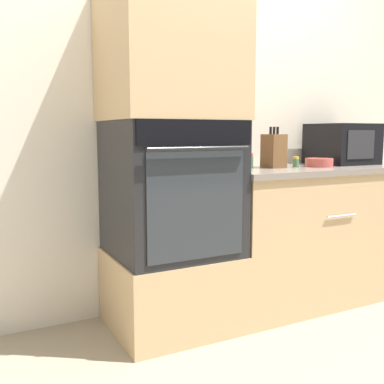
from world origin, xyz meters
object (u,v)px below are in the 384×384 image
Objects in this scene: condiment_jar_near at (249,161)px; condiment_jar_mid at (277,160)px; wall_oven at (171,188)px; knife_block at (274,151)px; microwave at (342,144)px; bowl at (319,162)px; condiment_jar_back at (243,160)px; condiment_jar_far at (296,162)px.

condiment_jar_mid is at bearing 12.30° from condiment_jar_near.
wall_oven reaches higher than knife_block.
bowl is (-0.32, -0.13, -0.11)m from microwave.
bowl is at bearing -39.24° from condiment_jar_mid.
microwave is 0.36m from bowl.
bowl is at bearing -158.14° from microwave.
knife_block is 2.92× the size of condiment_jar_mid.
bowl is at bearing -3.38° from wall_oven.
condiment_jar_back is at bearing 148.69° from bowl.
microwave is 4.22× the size of condiment_jar_near.
wall_oven is at bearing 176.62° from bowl.
bowl is at bearing -13.31° from condiment_jar_far.
knife_block is 0.17m from condiment_jar_near.
condiment_jar_near is (0.54, 0.05, 0.13)m from wall_oven.
wall_oven is 0.85m from condiment_jar_far.
knife_block is at bearing -13.35° from condiment_jar_near.
wall_oven is 10.95× the size of condiment_jar_far.
microwave is at bearing 21.86° from bowl.
condiment_jar_far is at bearing -70.11° from condiment_jar_mid.
bowl is 2.18× the size of condiment_jar_back.
condiment_jar_near is (-0.16, 0.04, -0.06)m from knife_block.
wall_oven reaches higher than condiment_jar_mid.
condiment_jar_far is at bearing -1.50° from wall_oven.
microwave is at bearing -4.07° from condiment_jar_mid.
condiment_jar_mid is at bearing 109.89° from condiment_jar_far.
bowl is 0.47m from condiment_jar_near.
condiment_jar_near is at bearing -109.28° from condiment_jar_back.
condiment_jar_near is at bearing 166.65° from knife_block.
condiment_jar_back reaches higher than bowl.
knife_block is at bearing -58.58° from condiment_jar_back.
condiment_jar_far is (0.05, -0.13, -0.01)m from condiment_jar_mid.
condiment_jar_near reaches higher than condiment_jar_far.
wall_oven is 2.90× the size of knife_block.
wall_oven is at bearing -176.98° from microwave.
wall_oven is 0.56m from condiment_jar_near.
condiment_jar_mid is 1.08× the size of condiment_jar_back.
condiment_jar_back is (0.05, 0.14, -0.01)m from condiment_jar_near.
wall_oven reaches higher than condiment_jar_far.
knife_block is 0.15m from condiment_jar_mid.
wall_oven reaches higher than condiment_jar_near.
condiment_jar_far is at bearing -39.96° from condiment_jar_back.
wall_oven is 8.48× the size of condiment_jar_mid.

